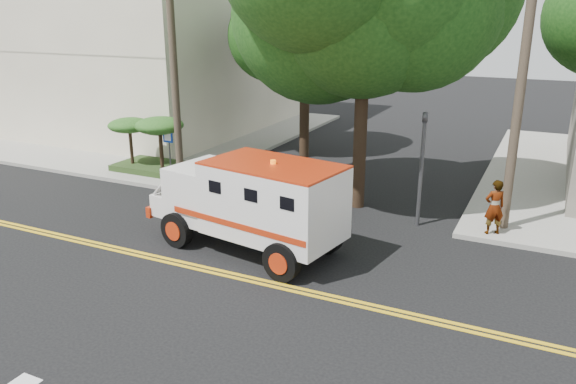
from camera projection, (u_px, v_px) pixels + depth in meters
The scene contains 11 objects.
ground at pixel (220, 273), 14.55m from camera, with size 100.00×100.00×0.00m, color black.
sidewalk_nw at pixel (145, 129), 31.66m from camera, with size 17.00×17.00×0.15m, color gray.
building_left at pixel (128, 35), 32.21m from camera, with size 16.00×14.00×10.00m, color beige.
utility_pole_left at pixel (174, 67), 20.61m from camera, with size 0.28×0.28×9.00m, color #382D23.
utility_pole_right at pixel (521, 84), 15.88m from camera, with size 0.28×0.28×9.00m, color #382D23.
tree_left at pixel (310, 29), 23.99m from camera, with size 4.48×4.20×7.70m.
traffic_signal at pixel (422, 157), 17.09m from camera, with size 0.15×0.18×3.60m.
accessibility_sign at pixel (169, 147), 21.97m from camera, with size 0.45×0.10×2.02m.
palm_planter at pixel (151, 135), 22.79m from camera, with size 3.52×2.63×2.36m.
armored_truck at pixel (252, 200), 15.47m from camera, with size 6.10×3.13×2.65m.
pedestrian_a at pixel (494, 207), 16.47m from camera, with size 0.61×0.40×1.66m, color gray.
Camera 1 is at (7.30, -11.12, 6.49)m, focal length 35.00 mm.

